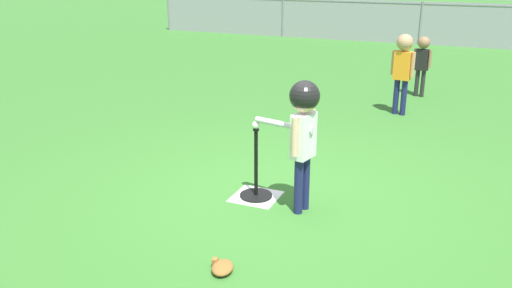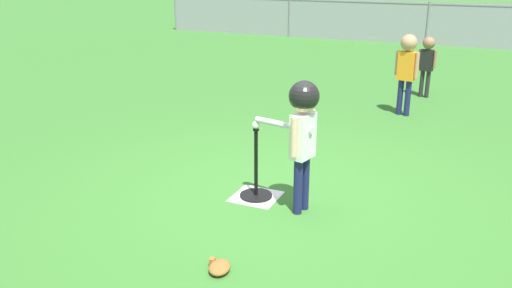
{
  "view_description": "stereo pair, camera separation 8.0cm",
  "coord_description": "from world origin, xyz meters",
  "px_view_note": "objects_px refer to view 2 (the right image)",
  "views": [
    {
      "loc": [
        1.7,
        -4.49,
        2.21
      ],
      "look_at": [
        -0.19,
        -0.09,
        0.55
      ],
      "focal_mm": 37.38,
      "sensor_mm": 36.0,
      "label": 1
    },
    {
      "loc": [
        1.77,
        -4.45,
        2.21
      ],
      "look_at": [
        -0.19,
        -0.09,
        0.55
      ],
      "focal_mm": 37.38,
      "sensor_mm": 36.0,
      "label": 2
    }
  ],
  "objects_px": {
    "baseball_on_tee": "(256,125)",
    "fielder_deep_left": "(427,59)",
    "batting_tee": "(256,186)",
    "batter_child": "(303,120)",
    "fielder_near_left": "(407,64)",
    "glove_by_plate": "(219,267)"
  },
  "relations": [
    {
      "from": "baseball_on_tee",
      "to": "glove_by_plate",
      "type": "distance_m",
      "value": 1.53
    },
    {
      "from": "fielder_near_left",
      "to": "glove_by_plate",
      "type": "height_order",
      "value": "fielder_near_left"
    },
    {
      "from": "batting_tee",
      "to": "fielder_deep_left",
      "type": "distance_m",
      "value": 4.96
    },
    {
      "from": "batter_child",
      "to": "fielder_deep_left",
      "type": "height_order",
      "value": "batter_child"
    },
    {
      "from": "fielder_near_left",
      "to": "fielder_deep_left",
      "type": "bearing_deg",
      "value": 83.93
    },
    {
      "from": "batter_child",
      "to": "fielder_deep_left",
      "type": "relative_size",
      "value": 1.21
    },
    {
      "from": "fielder_near_left",
      "to": "batter_child",
      "type": "bearing_deg",
      "value": -94.84
    },
    {
      "from": "baseball_on_tee",
      "to": "batter_child",
      "type": "distance_m",
      "value": 0.53
    },
    {
      "from": "glove_by_plate",
      "to": "batter_child",
      "type": "bearing_deg",
      "value": 80.32
    },
    {
      "from": "fielder_deep_left",
      "to": "fielder_near_left",
      "type": "relative_size",
      "value": 0.84
    },
    {
      "from": "baseball_on_tee",
      "to": "batter_child",
      "type": "relative_size",
      "value": 0.06
    },
    {
      "from": "fielder_near_left",
      "to": "batting_tee",
      "type": "bearing_deg",
      "value": -102.8
    },
    {
      "from": "baseball_on_tee",
      "to": "glove_by_plate",
      "type": "bearing_deg",
      "value": -77.53
    },
    {
      "from": "batting_tee",
      "to": "batter_child",
      "type": "height_order",
      "value": "batter_child"
    },
    {
      "from": "fielder_deep_left",
      "to": "glove_by_plate",
      "type": "relative_size",
      "value": 4.0
    },
    {
      "from": "fielder_near_left",
      "to": "glove_by_plate",
      "type": "distance_m",
      "value": 4.97
    },
    {
      "from": "batting_tee",
      "to": "batter_child",
      "type": "xyz_separation_m",
      "value": [
        0.5,
        -0.11,
        0.76
      ]
    },
    {
      "from": "batting_tee",
      "to": "glove_by_plate",
      "type": "relative_size",
      "value": 2.78
    },
    {
      "from": "batting_tee",
      "to": "fielder_near_left",
      "type": "bearing_deg",
      "value": 77.2
    },
    {
      "from": "baseball_on_tee",
      "to": "fielder_deep_left",
      "type": "bearing_deg",
      "value": 78.94
    },
    {
      "from": "batter_child",
      "to": "glove_by_plate",
      "type": "xyz_separation_m",
      "value": [
        -0.21,
        -1.21,
        -0.84
      ]
    },
    {
      "from": "batting_tee",
      "to": "batter_child",
      "type": "distance_m",
      "value": 0.92
    }
  ]
}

